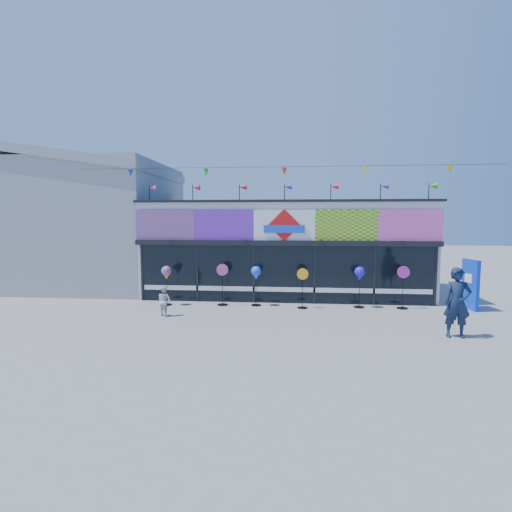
# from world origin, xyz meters

# --- Properties ---
(ground) EXTENTS (80.00, 80.00, 0.00)m
(ground) POSITION_xyz_m (0.00, 0.00, 0.00)
(ground) COLOR slate
(ground) RESTS_ON ground
(kite_shop) EXTENTS (16.00, 5.70, 5.31)m
(kite_shop) POSITION_xyz_m (0.00, 5.94, 2.05)
(kite_shop) COLOR white
(kite_shop) RESTS_ON ground
(neighbour_building) EXTENTS (8.18, 7.20, 6.87)m
(neighbour_building) POSITION_xyz_m (-10.00, 7.00, 3.20)
(neighbour_building) COLOR #96999B
(neighbour_building) RESTS_ON ground
(blue_sign) EXTENTS (0.29, 0.94, 1.86)m
(blue_sign) POSITION_xyz_m (6.88, 2.93, 0.93)
(blue_sign) COLOR blue
(blue_sign) RESTS_ON ground
(spinner_0) EXTENTS (0.39, 0.39, 1.53)m
(spinner_0) POSITION_xyz_m (-4.52, 2.62, 1.23)
(spinner_0) COLOR black
(spinner_0) RESTS_ON ground
(spinner_1) EXTENTS (0.45, 0.41, 1.61)m
(spinner_1) POSITION_xyz_m (-2.36, 2.79, 0.85)
(spinner_1) COLOR black
(spinner_1) RESTS_ON ground
(spinner_2) EXTENTS (0.39, 0.39, 1.53)m
(spinner_2) POSITION_xyz_m (-1.06, 2.84, 1.23)
(spinner_2) COLOR black
(spinner_2) RESTS_ON ground
(spinner_3) EXTENTS (0.42, 0.38, 1.50)m
(spinner_3) POSITION_xyz_m (0.72, 2.55, 0.80)
(spinner_3) COLOR black
(spinner_3) RESTS_ON ground
(spinner_4) EXTENTS (0.39, 0.39, 1.56)m
(spinner_4) POSITION_xyz_m (2.86, 2.87, 1.25)
(spinner_4) COLOR black
(spinner_4) RESTS_ON ground
(spinner_5) EXTENTS (0.45, 0.41, 1.60)m
(spinner_5) POSITION_xyz_m (4.44, 2.82, 0.85)
(spinner_5) COLOR black
(spinner_5) RESTS_ON ground
(adult_man) EXTENTS (0.76, 0.52, 1.99)m
(adult_man) POSITION_xyz_m (4.97, -0.76, 0.99)
(adult_man) COLOR #13203B
(adult_man) RESTS_ON ground
(child) EXTENTS (0.59, 0.51, 1.04)m
(child) POSITION_xyz_m (-4.06, 0.95, 0.52)
(child) COLOR silver
(child) RESTS_ON ground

